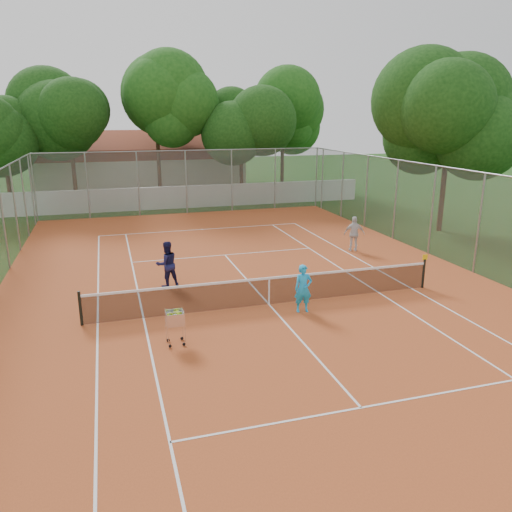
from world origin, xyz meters
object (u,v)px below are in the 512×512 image
object	(u,v)px
clubhouse	(140,163)
ball_hopper	(175,327)
tennis_net	(269,291)
player_far_left	(167,264)
player_near	(303,289)
player_far_right	(354,234)

from	to	relation	value
clubhouse	ball_hopper	world-z (taller)	clubhouse
tennis_net	clubhouse	world-z (taller)	clubhouse
player_far_left	tennis_net	bearing A→B (deg)	122.77
player_near	ball_hopper	bearing A→B (deg)	-156.30
player_near	player_far_left	xyz separation A→B (m)	(-3.86, 3.73, 0.07)
player_near	ball_hopper	size ratio (longest dim) A/B	1.48
tennis_net	ball_hopper	size ratio (longest dim) A/B	11.32
clubhouse	player_far_left	bearing A→B (deg)	-92.20
tennis_net	player_far_right	size ratio (longest dim) A/B	7.27
clubhouse	ball_hopper	distance (m)	31.19
player_near	player_far_right	size ratio (longest dim) A/B	0.95
player_far_left	player_far_right	distance (m)	9.28
clubhouse	player_far_right	bearing A→B (deg)	-71.45
clubhouse	ball_hopper	bearing A→B (deg)	-92.57
player_far_left	ball_hopper	bearing A→B (deg)	71.70
player_far_left	ball_hopper	distance (m)	4.99
player_near	player_far_right	world-z (taller)	player_far_right
clubhouse	player_far_right	xyz separation A→B (m)	(7.92, -23.61, -1.36)
ball_hopper	player_far_right	bearing A→B (deg)	31.01
player_far_right	tennis_net	bearing A→B (deg)	59.92
tennis_net	player_near	distance (m)	1.27
ball_hopper	tennis_net	bearing A→B (deg)	24.05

